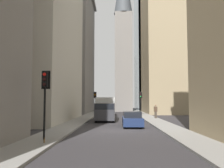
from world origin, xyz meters
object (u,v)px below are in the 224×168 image
object	(u,v)px
traffic_light_far_junction	(141,98)
delivery_truck	(106,109)
pedestrian	(156,111)
traffic_light_midblock	(95,98)
traffic_light_foreground	(45,88)
sedan_navy	(132,120)
discarded_bottle	(44,141)

from	to	relation	value
traffic_light_far_junction	delivery_truck	bearing A→B (deg)	155.10
traffic_light_far_junction	pedestrian	bearing A→B (deg)	-172.98
traffic_light_midblock	pedestrian	xyz separation A→B (m)	(-11.30, -9.15, -1.95)
traffic_light_far_junction	pedestrian	size ratio (longest dim) A/B	2.18
traffic_light_foreground	sedan_navy	bearing A→B (deg)	-33.69
delivery_truck	discarded_bottle	xyz separation A→B (m)	(-16.43, 2.56, -1.21)
sedan_navy	traffic_light_far_junction	size ratio (longest dim) A/B	1.11
traffic_light_far_junction	sedan_navy	bearing A→B (deg)	171.84
sedan_navy	traffic_light_foreground	world-z (taller)	traffic_light_foreground
delivery_truck	discarded_bottle	bearing A→B (deg)	171.16
delivery_truck	traffic_light_foreground	distance (m)	15.72
delivery_truck	sedan_navy	size ratio (longest dim) A/B	1.50
sedan_navy	traffic_light_foreground	distance (m)	10.56
delivery_truck	traffic_light_midblock	world-z (taller)	traffic_light_midblock
traffic_light_midblock	pedestrian	bearing A→B (deg)	-141.01
traffic_light_foreground	traffic_light_midblock	xyz separation A→B (m)	(29.51, -0.31, -0.05)
traffic_light_midblock	discarded_bottle	bearing A→B (deg)	-179.94
delivery_truck	traffic_light_far_junction	xyz separation A→B (m)	(11.78, -5.47, 1.54)
traffic_light_far_junction	discarded_bottle	bearing A→B (deg)	164.12
delivery_truck	traffic_light_foreground	bearing A→B (deg)	169.33
sedan_navy	discarded_bottle	xyz separation A→B (m)	(-9.61, 5.36, -0.42)
traffic_light_foreground	pedestrian	distance (m)	20.62
sedan_navy	pedestrian	distance (m)	10.38
sedan_navy	discarded_bottle	distance (m)	11.01
traffic_light_foreground	traffic_light_far_junction	size ratio (longest dim) A/B	1.04
delivery_truck	discarded_bottle	distance (m)	16.67
discarded_bottle	traffic_light_midblock	bearing A→B (deg)	0.06
delivery_truck	discarded_bottle	world-z (taller)	delivery_truck
delivery_truck	pedestrian	world-z (taller)	delivery_truck
traffic_light_foreground	delivery_truck	bearing A→B (deg)	-10.67
delivery_truck	pedestrian	xyz separation A→B (m)	(2.85, -6.57, -0.34)
discarded_bottle	traffic_light_far_junction	bearing A→B (deg)	-15.88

